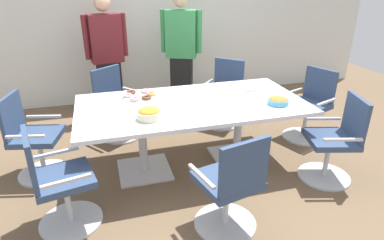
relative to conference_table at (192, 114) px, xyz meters
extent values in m
cube|color=brown|center=(0.00, 0.00, -0.63)|extent=(10.00, 10.00, 0.01)
cube|color=silver|center=(0.00, 2.40, 0.77)|extent=(8.00, 0.10, 2.80)
cube|color=white|center=(0.00, 0.00, 0.10)|extent=(2.40, 1.20, 0.04)
cube|color=silver|center=(-0.55, 0.00, -0.61)|extent=(0.56, 0.56, 0.02)
cylinder|color=silver|center=(-0.55, 0.00, -0.26)|extent=(0.09, 0.09, 0.69)
cube|color=silver|center=(0.55, 0.00, -0.61)|extent=(0.56, 0.56, 0.02)
cylinder|color=silver|center=(0.55, 0.00, -0.26)|extent=(0.09, 0.09, 0.69)
cylinder|color=silver|center=(1.29, -0.66, -0.61)|extent=(0.66, 0.66, 0.02)
cylinder|color=silver|center=(1.29, -0.66, -0.40)|extent=(0.05, 0.05, 0.41)
cube|color=#33476B|center=(1.29, -0.66, -0.17)|extent=(0.56, 0.56, 0.06)
cube|color=#33476B|center=(1.49, -0.71, 0.07)|extent=(0.15, 0.43, 0.42)
cube|color=silver|center=(1.22, -0.89, -0.05)|extent=(0.36, 0.13, 0.02)
cube|color=silver|center=(1.35, -0.42, -0.05)|extent=(0.36, 0.13, 0.02)
cylinder|color=silver|center=(1.61, 0.23, -0.61)|extent=(0.70, 0.70, 0.02)
cylinder|color=silver|center=(1.61, 0.23, -0.40)|extent=(0.05, 0.05, 0.41)
cube|color=#33476B|center=(1.61, 0.23, -0.17)|extent=(0.59, 0.59, 0.06)
cube|color=#33476B|center=(1.81, 0.31, 0.07)|extent=(0.19, 0.42, 0.42)
cube|color=silver|center=(1.70, 0.00, -0.05)|extent=(0.35, 0.16, 0.02)
cube|color=silver|center=(1.52, 0.46, -0.05)|extent=(0.35, 0.16, 0.02)
cylinder|color=silver|center=(0.72, 0.94, -0.61)|extent=(0.76, 0.76, 0.02)
cylinder|color=silver|center=(0.72, 0.94, -0.40)|extent=(0.05, 0.05, 0.41)
cube|color=#33476B|center=(0.72, 0.94, -0.17)|extent=(0.65, 0.65, 0.06)
cube|color=#33476B|center=(0.86, 1.10, 0.07)|extent=(0.34, 0.33, 0.42)
cube|color=silver|center=(0.90, 0.78, -0.05)|extent=(0.28, 0.29, 0.02)
cube|color=silver|center=(0.54, 1.11, -0.05)|extent=(0.28, 0.29, 0.02)
cylinder|color=silver|center=(-0.71, 0.95, -0.61)|extent=(0.76, 0.76, 0.02)
cylinder|color=silver|center=(-0.71, 0.95, -0.40)|extent=(0.05, 0.05, 0.41)
cube|color=#33476B|center=(-0.71, 0.95, -0.17)|extent=(0.64, 0.64, 0.06)
cube|color=#33476B|center=(-0.84, 1.11, 0.07)|extent=(0.37, 0.30, 0.42)
cube|color=silver|center=(-0.52, 1.10, -0.05)|extent=(0.25, 0.31, 0.02)
cube|color=silver|center=(-0.91, 0.80, -0.05)|extent=(0.25, 0.31, 0.02)
cylinder|color=silver|center=(-1.61, 0.24, -0.61)|extent=(0.65, 0.65, 0.02)
cylinder|color=silver|center=(-1.61, 0.24, -0.40)|extent=(0.05, 0.05, 0.41)
cube|color=#33476B|center=(-1.61, 0.24, -0.17)|extent=(0.55, 0.55, 0.06)
cube|color=#33476B|center=(-1.81, 0.28, 0.07)|extent=(0.14, 0.43, 0.42)
cube|color=silver|center=(-1.55, 0.47, -0.05)|extent=(0.37, 0.11, 0.02)
cube|color=silver|center=(-1.66, 0.00, -0.05)|extent=(0.37, 0.11, 0.02)
cylinder|color=silver|center=(-1.29, -0.65, -0.61)|extent=(0.64, 0.64, 0.02)
cylinder|color=silver|center=(-1.29, -0.65, -0.40)|extent=(0.05, 0.05, 0.41)
cube|color=#33476B|center=(-1.29, -0.65, -0.17)|extent=(0.55, 0.55, 0.06)
cube|color=#33476B|center=(-1.50, -0.70, 0.07)|extent=(0.13, 0.44, 0.42)
cube|color=silver|center=(-1.35, -0.41, -0.05)|extent=(0.37, 0.11, 0.02)
cube|color=silver|center=(-1.24, -0.89, -0.05)|extent=(0.37, 0.11, 0.02)
cylinder|color=silver|center=(0.00, -1.05, -0.61)|extent=(0.65, 0.65, 0.02)
cylinder|color=silver|center=(0.00, -1.05, -0.40)|extent=(0.05, 0.05, 0.41)
cube|color=#33476B|center=(0.00, -1.05, -0.17)|extent=(0.55, 0.55, 0.06)
cube|color=#33476B|center=(0.04, -1.25, 0.07)|extent=(0.43, 0.14, 0.42)
cube|color=silver|center=(-0.24, -1.11, -0.05)|extent=(0.11, 0.37, 0.02)
cube|color=silver|center=(0.23, -0.99, -0.05)|extent=(0.11, 0.37, 0.02)
cube|color=black|center=(-0.78, 1.69, -0.21)|extent=(0.35, 0.25, 0.84)
cube|color=maroon|center=(-0.78, 1.69, 0.55)|extent=(0.47, 0.29, 0.66)
sphere|color=#DBAD89|center=(-0.78, 1.69, 1.02)|extent=(0.23, 0.23, 0.23)
cylinder|color=maroon|center=(-0.52, 1.74, 0.58)|extent=(0.09, 0.09, 0.60)
cylinder|color=maroon|center=(-1.04, 1.65, 0.58)|extent=(0.09, 0.09, 0.60)
cube|color=black|center=(0.30, 1.62, -0.20)|extent=(0.37, 0.31, 0.86)
cube|color=#388C4C|center=(0.30, 1.62, 0.57)|extent=(0.49, 0.38, 0.68)
cylinder|color=#388C4C|center=(0.54, 1.51, 0.61)|extent=(0.11, 0.11, 0.61)
cylinder|color=#388C4C|center=(0.06, 1.73, 0.61)|extent=(0.11, 0.11, 0.61)
cylinder|color=#4C9EC6|center=(0.86, -0.29, 0.15)|extent=(0.22, 0.22, 0.06)
ellipsoid|color=#AD702D|center=(0.86, -0.29, 0.18)|extent=(0.19, 0.19, 0.05)
cylinder|color=beige|center=(-0.50, -0.29, 0.16)|extent=(0.23, 0.23, 0.08)
ellipsoid|color=orange|center=(-0.50, -0.29, 0.20)|extent=(0.21, 0.21, 0.07)
cylinder|color=white|center=(-0.51, 0.34, 0.13)|extent=(0.36, 0.36, 0.01)
torus|color=tan|center=(-0.38, 0.33, 0.15)|extent=(0.11, 0.11, 0.03)
torus|color=pink|center=(-0.43, 0.44, 0.15)|extent=(0.11, 0.11, 0.03)
torus|color=brown|center=(-0.59, 0.45, 0.15)|extent=(0.11, 0.11, 0.03)
torus|color=pink|center=(-0.65, 0.35, 0.15)|extent=(0.11, 0.11, 0.03)
torus|color=pink|center=(-0.58, 0.22, 0.15)|extent=(0.11, 0.11, 0.03)
torus|color=brown|center=(-0.45, 0.22, 0.15)|extent=(0.11, 0.11, 0.03)
cylinder|color=white|center=(0.79, 0.22, 0.13)|extent=(0.19, 0.19, 0.01)
cylinder|color=silver|center=(0.79, 0.22, 0.13)|extent=(0.19, 0.19, 0.01)
cylinder|color=white|center=(0.79, 0.22, 0.14)|extent=(0.19, 0.19, 0.01)
cylinder|color=silver|center=(0.79, 0.22, 0.15)|extent=(0.19, 0.19, 0.01)
cylinder|color=white|center=(0.79, 0.22, 0.15)|extent=(0.19, 0.19, 0.01)
cylinder|color=silver|center=(0.79, 0.22, 0.16)|extent=(0.19, 0.19, 0.01)
cylinder|color=white|center=(0.79, 0.22, 0.16)|extent=(0.19, 0.19, 0.01)
camera|label=1|loc=(-0.90, -3.15, 1.39)|focal=30.91mm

